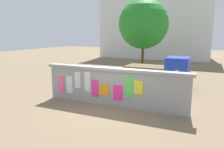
% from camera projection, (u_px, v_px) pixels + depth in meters
% --- Properties ---
extents(ground, '(60.00, 60.00, 0.00)m').
position_uv_depth(ground, '(155.00, 75.00, 16.58)').
color(ground, '#7A664C').
extents(poster_wall, '(6.63, 0.42, 1.68)m').
position_uv_depth(poster_wall, '(113.00, 86.00, 9.26)').
color(poster_wall, '#999999').
rests_on(poster_wall, ground).
extents(auto_rickshaw_truck, '(3.65, 1.64, 1.85)m').
position_uv_depth(auto_rickshaw_truck, '(160.00, 73.00, 12.33)').
color(auto_rickshaw_truck, black).
rests_on(auto_rickshaw_truck, ground).
extents(motorcycle, '(1.88, 0.68, 0.87)m').
position_uv_depth(motorcycle, '(92.00, 79.00, 12.85)').
color(motorcycle, black).
rests_on(motorcycle, ground).
extents(bicycle_near, '(1.66, 0.58, 0.95)m').
position_uv_depth(bicycle_near, '(113.00, 90.00, 10.62)').
color(bicycle_near, black).
rests_on(bicycle_near, ground).
extents(person_walking, '(0.45, 0.45, 1.62)m').
position_uv_depth(person_walking, '(176.00, 85.00, 9.00)').
color(person_walking, '#BF6626').
rests_on(person_walking, ground).
extents(tree_roadside, '(4.38, 4.38, 6.17)m').
position_uv_depth(tree_roadside, '(143.00, 24.00, 18.72)').
color(tree_roadside, brown).
rests_on(tree_roadside, ground).
extents(building_background, '(13.99, 5.90, 8.58)m').
position_uv_depth(building_background, '(156.00, 25.00, 28.04)').
color(building_background, silver).
rests_on(building_background, ground).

